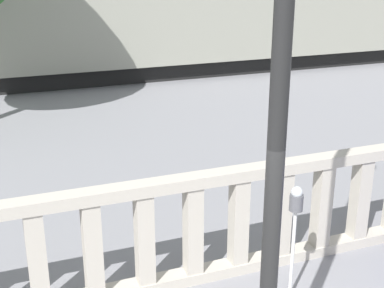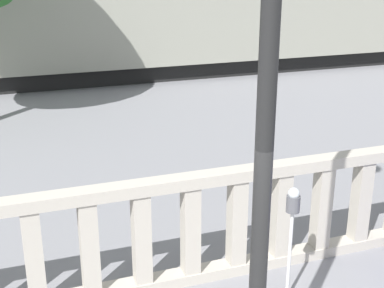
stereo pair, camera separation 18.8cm
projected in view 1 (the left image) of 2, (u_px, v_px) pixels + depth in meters
The scene contains 3 objects.
balustrade at pixel (216, 225), 6.50m from camera, with size 15.78×0.24×1.41m.
parking_meter at pixel (296, 211), 5.93m from camera, with size 0.15×0.15×1.43m.
train_near at pixel (88, 14), 16.73m from camera, with size 26.08×3.09×4.53m.
Camera 1 is at (-2.35, -1.98, 3.81)m, focal length 50.00 mm.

